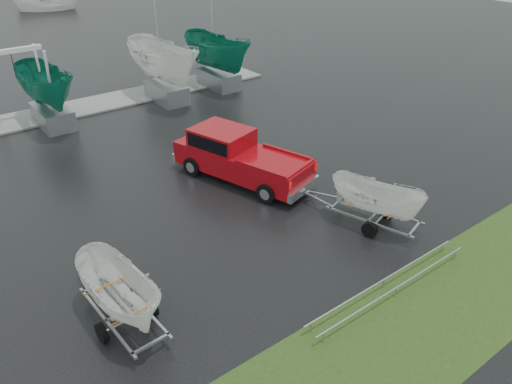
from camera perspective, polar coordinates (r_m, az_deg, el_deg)
name	(u,v)px	position (r m, az deg, el deg)	size (l,w,h in m)	color
ground_plane	(144,208)	(21.13, -12.66, -1.80)	(120.00, 120.00, 0.00)	black
dock	(46,115)	(32.40, -22.90, 8.09)	(30.00, 3.00, 0.12)	gray
pickup_truck	(236,154)	(22.50, -2.30, 4.32)	(3.98, 6.89, 2.17)	maroon
trailer_hitched	(380,172)	(18.92, 14.03, 2.20)	(2.16, 3.79, 4.27)	gray
trailer_parked	(114,258)	(14.34, -15.93, -7.21)	(1.81, 3.65, 4.54)	gray
boat_hoist	(16,75)	(31.40, -25.76, 11.94)	(3.30, 2.18, 4.12)	silver
keelboat_1	(41,61)	(29.66, -23.37, 13.56)	(2.32, 3.20, 7.26)	gray
keelboat_2	(161,31)	(31.73, -10.80, 17.59)	(2.72, 3.20, 10.90)	gray
keelboat_3	(217,28)	(34.07, -4.51, 18.22)	(2.50, 3.20, 10.67)	gray
mast_rack_2	(390,284)	(16.79, 15.08, -10.08)	(7.00, 0.56, 0.06)	gray
moored_boat_2	(47,10)	(67.57, -22.80, 18.58)	(3.48, 3.44, 11.56)	silver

